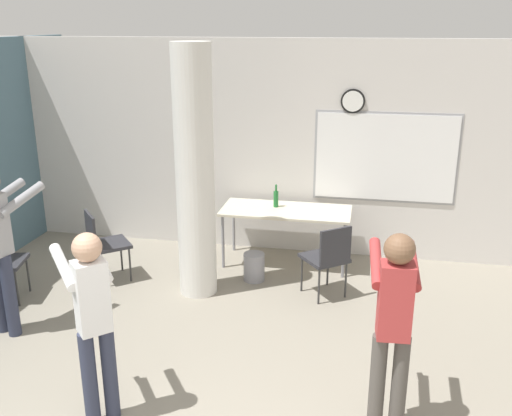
# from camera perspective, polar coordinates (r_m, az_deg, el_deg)

# --- Properties ---
(wall_back) EXTENTS (8.00, 0.15, 2.80)m
(wall_back) POSITION_cam_1_polar(r_m,az_deg,el_deg) (7.55, 2.17, 5.99)
(wall_back) COLOR silver
(wall_back) RESTS_ON ground_plane
(support_pillar) EXTENTS (0.43, 0.43, 2.80)m
(support_pillar) POSITION_cam_1_polar(r_m,az_deg,el_deg) (6.26, -6.13, 3.34)
(support_pillar) COLOR silver
(support_pillar) RESTS_ON ground_plane
(folding_table) EXTENTS (1.63, 0.71, 0.73)m
(folding_table) POSITION_cam_1_polar(r_m,az_deg,el_deg) (7.21, 3.02, -0.52)
(folding_table) COLOR beige
(folding_table) RESTS_ON ground_plane
(bottle_on_table) EXTENTS (0.06, 0.06, 0.29)m
(bottle_on_table) POSITION_cam_1_polar(r_m,az_deg,el_deg) (7.26, 2.01, 0.96)
(bottle_on_table) COLOR #1E6B2D
(bottle_on_table) RESTS_ON folding_table
(waste_bin) EXTENTS (0.25, 0.25, 0.34)m
(waste_bin) POSITION_cam_1_polar(r_m,az_deg,el_deg) (6.91, -0.19, -5.91)
(waste_bin) COLOR gray
(waste_bin) RESTS_ON ground_plane
(chair_near_pillar) EXTENTS (0.62, 0.62, 0.87)m
(chair_near_pillar) POSITION_cam_1_polar(r_m,az_deg,el_deg) (7.02, -15.05, -3.17)
(chair_near_pillar) COLOR #2D2D33
(chair_near_pillar) RESTS_ON ground_plane
(chair_table_right) EXTENTS (0.62, 0.62, 0.87)m
(chair_table_right) POSITION_cam_1_polar(r_m,az_deg,el_deg) (6.42, 7.22, -4.71)
(chair_table_right) COLOR #2D2D33
(chair_table_right) RESTS_ON ground_plane
(person_playing_front) EXTENTS (0.61, 0.61, 1.57)m
(person_playing_front) POSITION_cam_1_polar(r_m,az_deg,el_deg) (4.48, -16.04, -10.10)
(person_playing_front) COLOR #2D3347
(person_playing_front) RESTS_ON ground_plane
(person_playing_side) EXTENTS (0.38, 0.63, 1.61)m
(person_playing_side) POSITION_cam_1_polar(r_m,az_deg,el_deg) (4.32, 13.56, -10.67)
(person_playing_side) COLOR #514C47
(person_playing_side) RESTS_ON ground_plane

